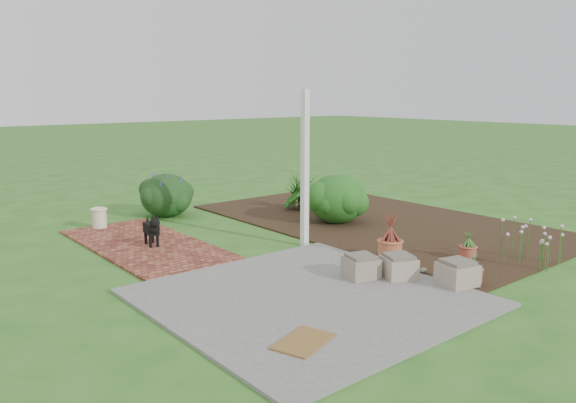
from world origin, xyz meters
TOP-DOWN VIEW (x-y plane):
  - ground at (0.00, 0.00)m, footprint 80.00×80.00m
  - concrete_patio at (-1.25, -1.75)m, footprint 3.50×3.50m
  - brick_path at (-1.70, 1.75)m, footprint 1.60×3.50m
  - garden_bed at (2.50, 0.50)m, footprint 4.00×7.00m
  - veranda_post at (0.30, 0.10)m, footprint 0.10×0.10m
  - stone_trough_near at (0.48, -2.64)m, footprint 0.50×0.50m
  - stone_trough_mid at (0.14, -1.98)m, footprint 0.52×0.52m
  - stone_trough_far at (-0.25, -1.66)m, footprint 0.49×0.49m
  - coir_doormat at (-2.14, -2.68)m, footprint 0.72×0.58m
  - black_dog at (-1.67, 1.53)m, footprint 0.23×0.56m
  - cream_ceramic_urn at (-1.84, 3.31)m, footprint 0.31×0.31m
  - evergreen_shrub at (1.84, 0.93)m, footprint 1.24×1.24m
  - agapanthus_clump_back at (2.09, 2.26)m, footprint 1.17×1.17m
  - agapanthus_clump_front at (2.04, 2.34)m, footprint 0.81×0.81m
  - pink_flower_patch at (2.22, -2.71)m, footprint 1.25×1.25m
  - terracotta_pot_bronze at (0.71, -1.34)m, footprint 0.40×0.40m
  - terracotta_pot_small_left at (1.60, -2.07)m, footprint 0.31×0.31m
  - terracotta_pot_small_right at (0.73, -2.71)m, footprint 0.30×0.30m
  - purple_flowering_bush at (-0.35, 3.59)m, footprint 1.24×1.24m

SIDE VIEW (x-z plane):
  - ground at x=0.00m, z-range 0.00..0.00m
  - garden_bed at x=2.50m, z-range 0.00..0.03m
  - concrete_patio at x=-1.25m, z-range 0.00..0.04m
  - brick_path at x=-1.70m, z-range 0.00..0.04m
  - coir_doormat at x=-2.14m, z-range 0.04..0.06m
  - terracotta_pot_small_right at x=0.73m, z-range 0.03..0.22m
  - terracotta_pot_small_left at x=1.60m, z-range 0.03..0.23m
  - stone_trough_far at x=-0.25m, z-range 0.04..0.30m
  - terracotta_pot_bronze at x=0.71m, z-range 0.03..0.32m
  - stone_trough_mid at x=0.14m, z-range 0.04..0.31m
  - stone_trough_near at x=0.48m, z-range 0.04..0.32m
  - cream_ceramic_urn at x=-1.84m, z-range 0.04..0.39m
  - black_dog at x=-1.67m, z-range 0.09..0.57m
  - pink_flower_patch at x=2.22m, z-range 0.03..0.64m
  - agapanthus_clump_front at x=2.04m, z-range 0.03..0.73m
  - purple_flowering_bush at x=-0.35m, z-range 0.00..0.88m
  - evergreen_shrub at x=1.84m, z-range 0.03..0.96m
  - agapanthus_clump_back at x=2.09m, z-range 0.03..0.96m
  - veranda_post at x=0.30m, z-range 0.00..2.50m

